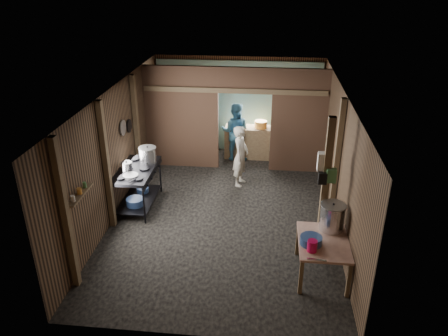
# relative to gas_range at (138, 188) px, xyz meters

# --- Properties ---
(floor) EXTENTS (4.50, 7.00, 0.00)m
(floor) POSITION_rel_gas_range_xyz_m (1.88, -0.02, -0.44)
(floor) COLOR black
(floor) RESTS_ON ground
(ceiling) EXTENTS (4.50, 7.00, 0.00)m
(ceiling) POSITION_rel_gas_range_xyz_m (1.88, -0.02, 2.16)
(ceiling) COLOR #312D2A
(ceiling) RESTS_ON ground
(wall_back) EXTENTS (4.50, 0.00, 2.60)m
(wall_back) POSITION_rel_gas_range_xyz_m (1.88, 3.48, 0.86)
(wall_back) COLOR brown
(wall_back) RESTS_ON ground
(wall_front) EXTENTS (4.50, 0.00, 2.60)m
(wall_front) POSITION_rel_gas_range_xyz_m (1.88, -3.52, 0.86)
(wall_front) COLOR brown
(wall_front) RESTS_ON ground
(wall_left) EXTENTS (0.00, 7.00, 2.60)m
(wall_left) POSITION_rel_gas_range_xyz_m (-0.37, -0.02, 0.86)
(wall_left) COLOR brown
(wall_left) RESTS_ON ground
(wall_right) EXTENTS (0.00, 7.00, 2.60)m
(wall_right) POSITION_rel_gas_range_xyz_m (4.13, -0.02, 0.86)
(wall_right) COLOR brown
(wall_right) RESTS_ON ground
(partition_left) EXTENTS (1.85, 0.10, 2.60)m
(partition_left) POSITION_rel_gas_range_xyz_m (0.55, 2.18, 0.86)
(partition_left) COLOR #402B1D
(partition_left) RESTS_ON floor
(partition_right) EXTENTS (1.35, 0.10, 2.60)m
(partition_right) POSITION_rel_gas_range_xyz_m (3.46, 2.18, 0.86)
(partition_right) COLOR #402B1D
(partition_right) RESTS_ON floor
(partition_header) EXTENTS (1.30, 0.10, 0.60)m
(partition_header) POSITION_rel_gas_range_xyz_m (2.13, 2.18, 1.86)
(partition_header) COLOR #402B1D
(partition_header) RESTS_ON wall_back
(turquoise_panel) EXTENTS (4.40, 0.06, 2.50)m
(turquoise_panel) POSITION_rel_gas_range_xyz_m (1.88, 3.42, 0.81)
(turquoise_panel) COLOR #5F9D9F
(turquoise_panel) RESTS_ON wall_back
(back_counter) EXTENTS (1.20, 0.50, 0.85)m
(back_counter) POSITION_rel_gas_range_xyz_m (2.18, 2.93, -0.02)
(back_counter) COLOR olive
(back_counter) RESTS_ON floor
(wall_clock) EXTENTS (0.20, 0.03, 0.20)m
(wall_clock) POSITION_rel_gas_range_xyz_m (2.13, 3.38, 1.46)
(wall_clock) COLOR silver
(wall_clock) RESTS_ON wall_back
(post_left_a) EXTENTS (0.10, 0.12, 2.60)m
(post_left_a) POSITION_rel_gas_range_xyz_m (-0.30, -2.62, 0.86)
(post_left_a) COLOR olive
(post_left_a) RESTS_ON floor
(post_left_b) EXTENTS (0.10, 0.12, 2.60)m
(post_left_b) POSITION_rel_gas_range_xyz_m (-0.30, -0.82, 0.86)
(post_left_b) COLOR olive
(post_left_b) RESTS_ON floor
(post_left_c) EXTENTS (0.10, 0.12, 2.60)m
(post_left_c) POSITION_rel_gas_range_xyz_m (-0.30, 1.18, 0.86)
(post_left_c) COLOR olive
(post_left_c) RESTS_ON floor
(post_right) EXTENTS (0.10, 0.12, 2.60)m
(post_right) POSITION_rel_gas_range_xyz_m (4.06, -0.22, 0.86)
(post_right) COLOR olive
(post_right) RESTS_ON floor
(post_free) EXTENTS (0.12, 0.12, 2.60)m
(post_free) POSITION_rel_gas_range_xyz_m (3.73, -1.32, 0.86)
(post_free) COLOR olive
(post_free) RESTS_ON floor
(cross_beam) EXTENTS (4.40, 0.12, 0.12)m
(cross_beam) POSITION_rel_gas_range_xyz_m (1.88, 2.13, 1.61)
(cross_beam) COLOR olive
(cross_beam) RESTS_ON wall_left
(pan_lid_big) EXTENTS (0.03, 0.34, 0.34)m
(pan_lid_big) POSITION_rel_gas_range_xyz_m (-0.33, 0.38, 1.21)
(pan_lid_big) COLOR gray
(pan_lid_big) RESTS_ON wall_left
(pan_lid_small) EXTENTS (0.03, 0.30, 0.30)m
(pan_lid_small) POSITION_rel_gas_range_xyz_m (-0.33, 0.78, 1.11)
(pan_lid_small) COLOR black
(pan_lid_small) RESTS_ON wall_left
(wall_shelf) EXTENTS (0.14, 0.80, 0.03)m
(wall_shelf) POSITION_rel_gas_range_xyz_m (-0.27, -2.12, 0.96)
(wall_shelf) COLOR olive
(wall_shelf) RESTS_ON wall_left
(jar_white) EXTENTS (0.07, 0.07, 0.10)m
(jar_white) POSITION_rel_gas_range_xyz_m (-0.27, -2.37, 1.02)
(jar_white) COLOR silver
(jar_white) RESTS_ON wall_shelf
(jar_yellow) EXTENTS (0.08, 0.08, 0.10)m
(jar_yellow) POSITION_rel_gas_range_xyz_m (-0.27, -2.12, 1.02)
(jar_yellow) COLOR orange
(jar_yellow) RESTS_ON wall_shelf
(jar_green) EXTENTS (0.06, 0.06, 0.10)m
(jar_green) POSITION_rel_gas_range_xyz_m (-0.27, -1.90, 1.02)
(jar_green) COLOR #45854B
(jar_green) RESTS_ON wall_shelf
(bag_white) EXTENTS (0.22, 0.15, 0.32)m
(bag_white) POSITION_rel_gas_range_xyz_m (3.68, -1.24, 1.34)
(bag_white) COLOR silver
(bag_white) RESTS_ON post_free
(bag_green) EXTENTS (0.16, 0.12, 0.24)m
(bag_green) POSITION_rel_gas_range_xyz_m (3.80, -1.38, 1.16)
(bag_green) COLOR #45854B
(bag_green) RESTS_ON post_free
(bag_black) EXTENTS (0.14, 0.10, 0.20)m
(bag_black) POSITION_rel_gas_range_xyz_m (3.66, -1.40, 1.11)
(bag_black) COLOR black
(bag_black) RESTS_ON post_free
(gas_range) EXTENTS (0.77, 1.50, 0.88)m
(gas_range) POSITION_rel_gas_range_xyz_m (0.00, 0.00, 0.00)
(gas_range) COLOR black
(gas_range) RESTS_ON floor
(prep_table) EXTENTS (0.82, 1.13, 0.67)m
(prep_table) POSITION_rel_gas_range_xyz_m (3.71, -1.94, -0.11)
(prep_table) COLOR tan
(prep_table) RESTS_ON floor
(stove_pot_large) EXTENTS (0.41, 0.41, 0.37)m
(stove_pot_large) POSITION_rel_gas_range_xyz_m (0.17, 0.35, 0.61)
(stove_pot_large) COLOR silver
(stove_pot_large) RESTS_ON gas_range
(stove_pot_med) EXTENTS (0.25, 0.25, 0.21)m
(stove_pot_med) POSITION_rel_gas_range_xyz_m (-0.17, -0.09, 0.53)
(stove_pot_med) COLOR silver
(stove_pot_med) RESTS_ON gas_range
(frying_pan) EXTENTS (0.50, 0.61, 0.07)m
(frying_pan) POSITION_rel_gas_range_xyz_m (0.00, -0.38, 0.47)
(frying_pan) COLOR gray
(frying_pan) RESTS_ON gas_range
(blue_tub_front) EXTENTS (0.37, 0.37, 0.15)m
(blue_tub_front) POSITION_rel_gas_range_xyz_m (0.00, -0.27, -0.19)
(blue_tub_front) COLOR navy
(blue_tub_front) RESTS_ON gas_range
(blue_tub_back) EXTENTS (0.27, 0.27, 0.11)m
(blue_tub_back) POSITION_rel_gas_range_xyz_m (0.00, 0.31, -0.22)
(blue_tub_back) COLOR navy
(blue_tub_back) RESTS_ON gas_range
(stock_pot) EXTENTS (0.51, 0.51, 0.50)m
(stock_pot) POSITION_rel_gas_range_xyz_m (3.86, -1.56, 0.46)
(stock_pot) COLOR silver
(stock_pot) RESTS_ON prep_table
(wash_basin) EXTENTS (0.46, 0.46, 0.13)m
(wash_basin) POSITION_rel_gas_range_xyz_m (3.49, -2.04, 0.29)
(wash_basin) COLOR navy
(wash_basin) RESTS_ON prep_table
(pink_bucket) EXTENTS (0.20, 0.20, 0.19)m
(pink_bucket) POSITION_rel_gas_range_xyz_m (3.49, -2.24, 0.32)
(pink_bucket) COLOR #B7093E
(pink_bucket) RESTS_ON prep_table
(knife) EXTENTS (0.30, 0.07, 0.01)m
(knife) POSITION_rel_gas_range_xyz_m (3.55, -2.46, 0.23)
(knife) COLOR silver
(knife) RESTS_ON prep_table
(yellow_tub) EXTENTS (0.33, 0.33, 0.18)m
(yellow_tub) POSITION_rel_gas_range_xyz_m (2.52, 2.93, 0.50)
(yellow_tub) COLOR orange
(yellow_tub) RESTS_ON back_counter
(red_cup) EXTENTS (0.11, 0.11, 0.13)m
(red_cup) POSITION_rel_gas_range_xyz_m (1.96, 2.93, 0.47)
(red_cup) COLOR #D10300
(red_cup) RESTS_ON back_counter
(cook) EXTENTS (0.45, 0.59, 1.46)m
(cook) POSITION_rel_gas_range_xyz_m (2.11, 1.27, 0.29)
(cook) COLOR silver
(cook) RESTS_ON floor
(worker_back) EXTENTS (0.80, 0.64, 1.55)m
(worker_back) POSITION_rel_gas_range_xyz_m (1.86, 2.77, 0.33)
(worker_back) COLOR teal
(worker_back) RESTS_ON floor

